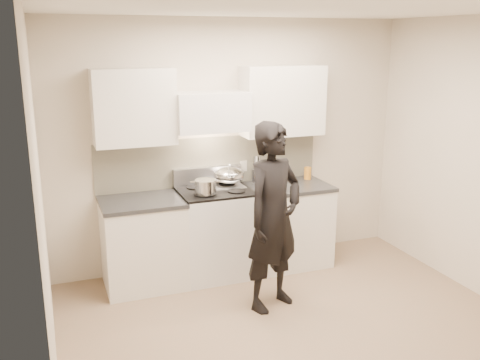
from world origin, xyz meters
name	(u,v)px	position (x,y,z in m)	size (l,w,h in m)	color
ground_plane	(300,333)	(0.00, 0.00, 0.00)	(4.00, 4.00, 0.00)	#7E624A
room_shell	(280,145)	(-0.06, 0.37, 1.60)	(4.04, 3.54, 2.70)	beige
stove	(216,232)	(-0.30, 1.42, 0.47)	(0.76, 0.65, 0.96)	silver
counter_right	(286,224)	(0.53, 1.43, 0.46)	(0.92, 0.67, 0.92)	silver
counter_left	(143,243)	(-1.08, 1.43, 0.46)	(0.82, 0.67, 0.92)	silver
wok	(229,175)	(-0.10, 1.56, 1.05)	(0.34, 0.42, 0.28)	silver
stock_pot	(206,187)	(-0.45, 1.28, 1.03)	(0.30, 0.27, 0.14)	silver
utensil_crock	(257,174)	(0.26, 1.65, 1.01)	(0.11, 0.11, 0.29)	#B2B3BD
spice_jar	(263,180)	(0.30, 1.56, 0.97)	(0.04, 0.04, 0.09)	orange
oil_glass	(308,173)	(0.86, 1.57, 0.99)	(0.08, 0.08, 0.14)	#C2791F
person	(274,217)	(-0.02, 0.55, 0.89)	(0.65, 0.42, 1.77)	black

